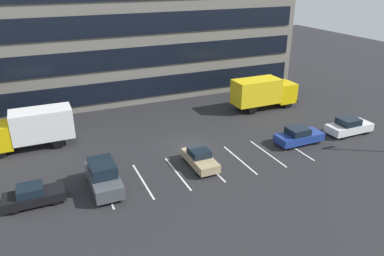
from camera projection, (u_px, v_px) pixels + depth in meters
ground_plane at (190, 146)px, 33.36m from camera, size 120.00×120.00×0.00m
office_building at (131, 35)px, 45.60m from camera, size 40.65×10.85×14.40m
lot_markings at (210, 166)px, 29.96m from camera, size 16.94×5.40×0.01m
box_truck_yellow_all at (263, 92)px, 41.62m from camera, size 7.60×2.52×3.52m
box_truck_yellow at (31, 127)px, 32.35m from camera, size 7.44×2.46×3.45m
suv_charcoal at (103, 177)px, 26.50m from camera, size 1.95×4.61×2.08m
sedan_black at (33, 195)px, 24.90m from camera, size 3.95×1.65×1.41m
sedan_tan at (200, 158)px, 29.74m from camera, size 1.68×4.02×1.44m
sedan_navy at (299, 136)px, 33.60m from camera, size 4.38×1.83×1.57m
sedan_white at (349, 126)px, 35.63m from camera, size 4.49×1.88×1.61m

